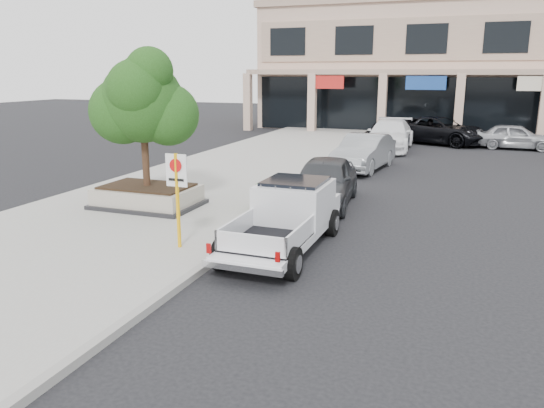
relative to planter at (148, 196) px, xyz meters
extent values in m
plane|color=black|center=(5.65, -3.81, -0.48)|extent=(120.00, 120.00, 0.00)
cube|color=gray|center=(0.15, 2.19, -0.40)|extent=(8.00, 52.00, 0.15)
cube|color=gray|center=(4.10, 2.19, -0.40)|extent=(0.20, 52.00, 0.15)
cube|color=tan|center=(13.65, 30.19, 4.02)|extent=(40.00, 10.00, 9.00)
cube|color=tan|center=(-6.35, 23.24, 1.62)|extent=(0.55, 0.55, 4.20)
cube|color=black|center=(13.65, 25.14, 1.52)|extent=(39.20, 0.08, 3.90)
cube|color=black|center=(0.00, 0.00, -0.27)|extent=(3.20, 2.20, 0.12)
cube|color=gray|center=(0.00, 0.00, 0.04)|extent=(3.00, 2.00, 0.50)
cube|color=black|center=(0.00, 0.00, 0.32)|extent=(2.70, 1.70, 0.06)
cylinder|color=black|center=(0.00, 0.00, 1.45)|extent=(0.22, 0.22, 2.20)
sphere|color=#1B3D10|center=(0.00, 0.00, 2.95)|extent=(2.50, 2.50, 2.50)
sphere|color=#1B3D10|center=(0.70, 0.30, 2.55)|extent=(1.90, 1.90, 1.90)
sphere|color=#1B3D10|center=(-0.30, 0.50, 3.55)|extent=(1.60, 1.60, 1.60)
cylinder|color=#F9B10D|center=(3.00, -3.22, 0.82)|extent=(0.09, 0.09, 2.30)
cube|color=white|center=(3.00, -3.22, 1.57)|extent=(0.55, 0.03, 0.78)
cylinder|color=red|center=(3.00, -3.25, 1.69)|extent=(0.32, 0.02, 0.32)
ellipsoid|color=#154C16|center=(3.75, 0.87, 0.14)|extent=(1.10, 0.99, 0.93)
imported|color=#313337|center=(5.04, 2.72, 0.32)|extent=(2.30, 4.82, 1.59)
imported|color=#929599|center=(5.03, 9.64, 0.32)|extent=(2.24, 4.98, 1.59)
imported|color=white|center=(5.21, 16.42, 0.36)|extent=(2.52, 5.84, 1.68)
imported|color=black|center=(4.95, 17.95, 0.29)|extent=(2.81, 5.62, 1.53)
imported|color=#9FA1A7|center=(11.89, 19.17, 0.25)|extent=(4.34, 1.96, 1.45)
imported|color=black|center=(7.65, 20.03, 0.35)|extent=(6.56, 4.76, 1.66)
camera|label=1|loc=(9.39, -13.96, 3.83)|focal=35.00mm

